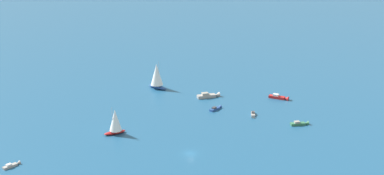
# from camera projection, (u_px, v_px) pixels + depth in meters

# --- Properties ---
(ground_plane) EXTENTS (2000.00, 2000.00, 0.00)m
(ground_plane) POSITION_uv_depth(u_px,v_px,m) (190.00, 154.00, 167.10)
(ground_plane) COLOR #1E517A
(motorboat_far_port) EXTENTS (11.11, 4.76, 3.13)m
(motorboat_far_port) POSITION_uv_depth(u_px,v_px,m) (209.00, 96.00, 222.09)
(motorboat_far_port) COLOR #9E9993
(motorboat_far_port) RESTS_ON ground_plane
(sailboat_far_stbd) EXTENTS (8.89, 6.07, 11.08)m
(sailboat_far_stbd) POSITION_uv_depth(u_px,v_px,m) (115.00, 122.00, 181.52)
(sailboat_far_stbd) COLOR #B21E1E
(sailboat_far_stbd) RESTS_ON ground_plane
(motorboat_inshore) EXTENTS (9.04, 6.96, 2.67)m
(motorboat_inshore) POSITION_uv_depth(u_px,v_px,m) (280.00, 97.00, 220.06)
(motorboat_inshore) COLOR #B21E1E
(motorboat_inshore) RESTS_ON ground_plane
(motorboat_offshore) EXTENTS (5.44, 5.06, 1.72)m
(motorboat_offshore) POSITION_uv_depth(u_px,v_px,m) (12.00, 165.00, 158.02)
(motorboat_offshore) COLOR #9E9993
(motorboat_offshore) RESTS_ON ground_plane
(motorboat_trailing) EXTENTS (6.18, 5.63, 1.93)m
(motorboat_trailing) POSITION_uv_depth(u_px,v_px,m) (216.00, 108.00, 207.23)
(motorboat_trailing) COLOR #23478C
(motorboat_trailing) RESTS_ON ground_plane
(motorboat_mid_cluster) EXTENTS (2.76, 6.24, 1.76)m
(motorboat_mid_cluster) POSITION_uv_depth(u_px,v_px,m) (253.00, 115.00, 200.47)
(motorboat_mid_cluster) COLOR #9E9993
(motorboat_mid_cluster) RESTS_ON ground_plane
(motorboat_outer_ring_a) EXTENTS (7.57, 2.39, 2.17)m
(motorboat_outer_ring_a) POSITION_uv_depth(u_px,v_px,m) (300.00, 124.00, 191.13)
(motorboat_outer_ring_a) COLOR #33704C
(motorboat_outer_ring_a) RESTS_ON ground_plane
(sailboat_outer_ring_b) EXTENTS (10.06, 9.59, 14.02)m
(sailboat_outer_ring_b) POSITION_uv_depth(u_px,v_px,m) (157.00, 76.00, 232.64)
(sailboat_outer_ring_b) COLOR #23478C
(sailboat_outer_ring_b) RESTS_ON ground_plane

